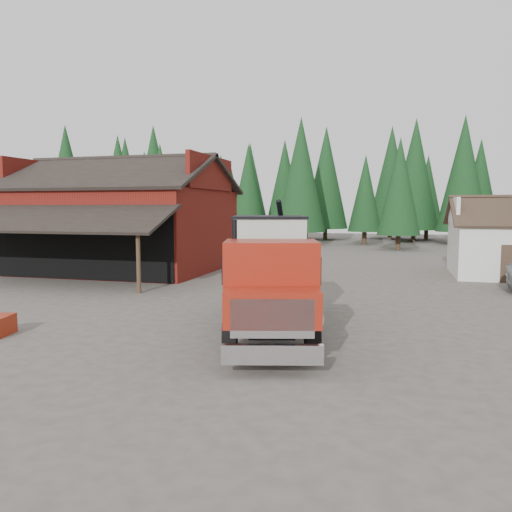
# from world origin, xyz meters

# --- Properties ---
(ground) EXTENTS (120.00, 120.00, 0.00)m
(ground) POSITION_xyz_m (0.00, 0.00, 0.00)
(ground) COLOR #4C433B
(ground) RESTS_ON ground
(red_barn) EXTENTS (12.80, 13.63, 7.18)m
(red_barn) POSITION_xyz_m (-11.00, 9.90, 2.69)
(red_barn) COLOR maroon
(red_barn) RESTS_ON ground
(conifer_backdrop) EXTENTS (76.00, 16.00, 16.00)m
(conifer_backdrop) POSITION_xyz_m (0.00, 42.00, 0.00)
(conifer_backdrop) COLOR black
(conifer_backdrop) RESTS_ON ground
(near_pine_a) EXTENTS (4.40, 4.40, 11.40)m
(near_pine_a) POSITION_xyz_m (-22.00, 28.00, 6.39)
(near_pine_a) COLOR #382619
(near_pine_a) RESTS_ON ground
(near_pine_b) EXTENTS (3.96, 3.96, 10.40)m
(near_pine_b) POSITION_xyz_m (6.00, 30.00, 5.89)
(near_pine_b) COLOR #382619
(near_pine_b) RESTS_ON ground
(near_pine_d) EXTENTS (5.28, 5.28, 13.40)m
(near_pine_d) POSITION_xyz_m (-4.00, 34.00, 7.39)
(near_pine_d) COLOR #382619
(near_pine_d) RESTS_ON ground
(feed_truck) EXTENTS (4.78, 9.65, 4.21)m
(feed_truck) POSITION_xyz_m (1.87, -2.97, 1.97)
(feed_truck) COLOR black
(feed_truck) RESTS_ON ground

